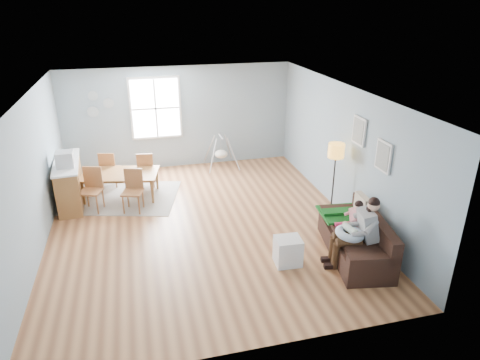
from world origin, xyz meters
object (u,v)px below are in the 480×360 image
object	(u,v)px
chair_nw	(109,167)
counter	(69,182)
dining_table	(121,186)
chair_ne	(146,168)
sofa	(358,241)
monitor	(65,159)
toddler	(353,217)
chair_se	(133,188)
storage_cube	(287,251)
floor_lamp	(336,157)
chair_sw	(92,186)
father	(359,230)
baby_swing	(221,153)

from	to	relation	value
chair_nw	counter	distance (m)	1.08
dining_table	chair_ne	bearing A→B (deg)	49.80
sofa	monitor	distance (m)	6.15
toddler	chair_se	size ratio (longest dim) A/B	0.84
monitor	storage_cube	bearing A→B (deg)	-39.35
monitor	floor_lamp	bearing A→B (deg)	-17.65
chair_sw	chair_ne	distance (m)	1.51
floor_lamp	chair_sw	size ratio (longest dim) A/B	1.68
chair_sw	chair_se	distance (m)	0.89
floor_lamp	chair_nw	world-z (taller)	floor_lamp
chair_se	chair_ne	bearing A→B (deg)	74.62
toddler	counter	world-z (taller)	counter
floor_lamp	counter	size ratio (longest dim) A/B	0.89
floor_lamp	dining_table	xyz separation A→B (m)	(-4.30, 2.03, -1.03)
sofa	chair_sw	world-z (taller)	chair_sw
chair_sw	chair_nw	size ratio (longest dim) A/B	1.06
chair_sw	father	bearing A→B (deg)	-36.25
floor_lamp	chair_ne	size ratio (longest dim) A/B	1.80
sofa	dining_table	bearing A→B (deg)	139.32
dining_table	sofa	bearing A→B (deg)	-29.28
storage_cube	baby_swing	xyz separation A→B (m)	(-0.16, 4.82, 0.15)
toddler	storage_cube	bearing A→B (deg)	-173.30
monitor	chair_nw	bearing A→B (deg)	52.28
monitor	baby_swing	world-z (taller)	monitor
sofa	chair_sw	xyz separation A→B (m)	(-4.69, 3.06, 0.27)
father	dining_table	xyz separation A→B (m)	(-3.94, 3.78, -0.38)
chair_ne	chair_sw	bearing A→B (deg)	-141.33
storage_cube	counter	world-z (taller)	counter
toddler	chair_nw	size ratio (longest dim) A/B	0.86
sofa	chair_ne	distance (m)	5.33
toddler	floor_lamp	world-z (taller)	floor_lamp
dining_table	counter	distance (m)	1.12
sofa	floor_lamp	xyz separation A→B (m)	(0.20, 1.50, 1.05)
counter	monitor	size ratio (longest dim) A/B	5.04
father	dining_table	world-z (taller)	father
sofa	floor_lamp	world-z (taller)	floor_lamp
father	chair_sw	size ratio (longest dim) A/B	1.33
chair_sw	baby_swing	size ratio (longest dim) A/B	1.07
storage_cube	chair_ne	size ratio (longest dim) A/B	0.55
toddler	floor_lamp	size ratio (longest dim) A/B	0.48
floor_lamp	counter	xyz separation A→B (m)	(-5.40, 2.04, -0.83)
chair_ne	counter	world-z (taller)	counter
dining_table	chair_nw	bearing A→B (deg)	122.37
monitor	chair_sw	bearing A→B (deg)	-17.34
sofa	dining_table	xyz separation A→B (m)	(-4.11, 3.53, 0.02)
toddler	chair_nw	xyz separation A→B (m)	(-4.34, 4.04, -0.16)
dining_table	counter	size ratio (longest dim) A/B	0.94
chair_sw	chair_ne	xyz separation A→B (m)	(1.18, 0.94, -0.04)
chair_se	monitor	distance (m)	1.53
chair_ne	baby_swing	size ratio (longest dim) A/B	1.00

